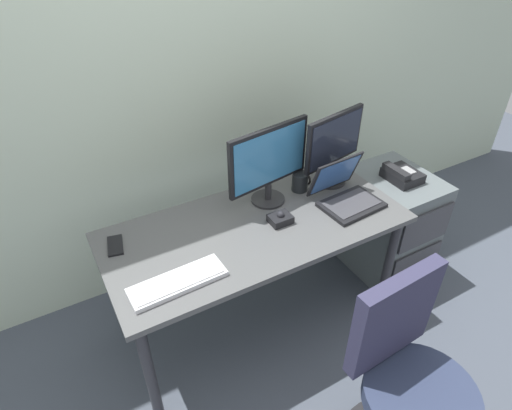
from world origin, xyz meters
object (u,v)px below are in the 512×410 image
object	(u,v)px
office_chair	(406,391)
monitor_main	(269,161)
monitor_side	(334,144)
coffee_mug	(300,182)
cell_phone	(115,245)
laptop	(345,193)
trackball_mouse	(280,218)
keyboard	(178,282)
desk_phone	(402,175)
file_cabinet	(389,224)

from	to	relation	value
office_chair	monitor_main	xyz separation A→B (m)	(-0.01, 1.06, 0.52)
monitor_side	coffee_mug	distance (m)	0.27
monitor_main	cell_phone	bearing A→B (deg)	177.87
monitor_side	laptop	xyz separation A→B (m)	(-0.05, -0.20, -0.18)
trackball_mouse	keyboard	bearing A→B (deg)	-166.28
keyboard	coffee_mug	xyz separation A→B (m)	(0.85, 0.34, 0.04)
desk_phone	office_chair	size ratio (longest dim) A/B	0.21
monitor_side	laptop	world-z (taller)	monitor_side
file_cabinet	cell_phone	distance (m)	1.66
monitor_main	laptop	xyz separation A→B (m)	(0.35, -0.21, -0.19)
laptop	trackball_mouse	size ratio (longest dim) A/B	3.00
cell_phone	trackball_mouse	bearing A→B (deg)	-4.06
desk_phone	keyboard	world-z (taller)	desk_phone
office_chair	desk_phone	bearing A→B (deg)	48.59
office_chair	cell_phone	xyz separation A→B (m)	(-0.82, 1.09, 0.29)
desk_phone	cell_phone	bearing A→B (deg)	172.73
coffee_mug	cell_phone	xyz separation A→B (m)	(-1.01, 0.03, -0.05)
monitor_side	cell_phone	world-z (taller)	monitor_side
monitor_main	monitor_side	xyz separation A→B (m)	(0.40, -0.01, -0.00)
keyboard	laptop	size ratio (longest dim) A/B	1.26
cell_phone	monitor_main	bearing A→B (deg)	10.08
file_cabinet	keyboard	world-z (taller)	keyboard
office_chair	trackball_mouse	xyz separation A→B (m)	(-0.06, 0.87, 0.31)
keyboard	cell_phone	bearing A→B (deg)	114.32
keyboard	trackball_mouse	size ratio (longest dim) A/B	3.77
desk_phone	keyboard	bearing A→B (deg)	-173.49
desk_phone	trackball_mouse	bearing A→B (deg)	-178.75
monitor_side	laptop	distance (m)	0.28
monitor_main	trackball_mouse	xyz separation A→B (m)	(-0.05, -0.19, -0.22)
office_chair	laptop	world-z (taller)	same
monitor_side	keyboard	world-z (taller)	monitor_side
trackball_mouse	file_cabinet	bearing A→B (deg)	2.35
trackball_mouse	office_chair	bearing A→B (deg)	-86.36
monitor_side	trackball_mouse	xyz separation A→B (m)	(-0.45, -0.18, -0.21)
monitor_main	cell_phone	size ratio (longest dim) A/B	3.42
laptop	monitor_side	bearing A→B (deg)	74.86
office_chair	monitor_side	size ratio (longest dim) A/B	2.27
desk_phone	cell_phone	size ratio (longest dim) A/B	1.41
file_cabinet	coffee_mug	world-z (taller)	coffee_mug
office_chair	laptop	size ratio (longest dim) A/B	2.85
keyboard	office_chair	bearing A→B (deg)	-48.05
monitor_main	monitor_side	size ratio (longest dim) A/B	1.17
monitor_main	laptop	bearing A→B (deg)	-31.35
keyboard	coffee_mug	bearing A→B (deg)	21.89
monitor_side	laptop	bearing A→B (deg)	-105.14
trackball_mouse	coffee_mug	size ratio (longest dim) A/B	1.05
desk_phone	office_chair	distance (m)	1.22
keyboard	trackball_mouse	distance (m)	0.61
trackball_mouse	cell_phone	xyz separation A→B (m)	(-0.76, 0.22, -0.02)
desk_phone	office_chair	bearing A→B (deg)	-131.41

